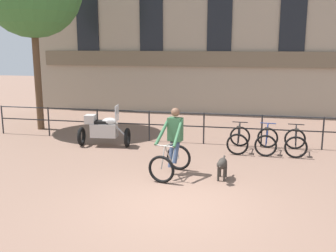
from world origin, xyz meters
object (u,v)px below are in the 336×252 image
at_px(parked_motorcycle, 104,129).
at_px(parked_bicycle_near_lamp, 239,139).
at_px(parked_bicycle_mid_left, 267,141).
at_px(cyclist_with_bike, 173,145).
at_px(dog, 222,165).
at_px(parked_bicycle_mid_right, 295,142).

distance_m(parked_motorcycle, parked_bicycle_near_lamp, 4.34).
bearing_deg(parked_motorcycle, parked_bicycle_near_lamp, -91.49).
bearing_deg(parked_bicycle_mid_left, parked_motorcycle, 9.16).
height_order(parked_motorcycle, parked_bicycle_near_lamp, parked_motorcycle).
xyz_separation_m(cyclist_with_bike, parked_bicycle_mid_left, (2.42, 2.67, -0.41)).
bearing_deg(parked_bicycle_near_lamp, parked_motorcycle, 6.97).
height_order(dog, parked_motorcycle, parked_motorcycle).
distance_m(parked_motorcycle, parked_bicycle_mid_left, 5.18).
bearing_deg(parked_bicycle_mid_right, parked_motorcycle, 7.69).
bearing_deg(cyclist_with_bike, parked_bicycle_near_lamp, 71.32).
height_order(cyclist_with_bike, parked_bicycle_mid_right, cyclist_with_bike).
relative_size(cyclist_with_bike, parked_bicycle_mid_right, 1.47).
relative_size(cyclist_with_bike, parked_bicycle_mid_left, 1.46).
height_order(dog, parked_bicycle_near_lamp, parked_bicycle_near_lamp).
height_order(parked_bicycle_near_lamp, parked_bicycle_mid_left, same).
relative_size(parked_motorcycle, parked_bicycle_mid_right, 1.47).
xyz_separation_m(cyclist_with_bike, parked_bicycle_near_lamp, (1.58, 2.67, -0.41)).
height_order(dog, parked_bicycle_mid_left, parked_bicycle_mid_left).
bearing_deg(parked_bicycle_mid_left, cyclist_with_bike, 53.19).
bearing_deg(parked_bicycle_mid_right, parked_bicycle_mid_left, 4.48).
bearing_deg(parked_bicycle_mid_left, parked_bicycle_near_lamp, 5.42).
bearing_deg(parked_motorcycle, dog, -127.92).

